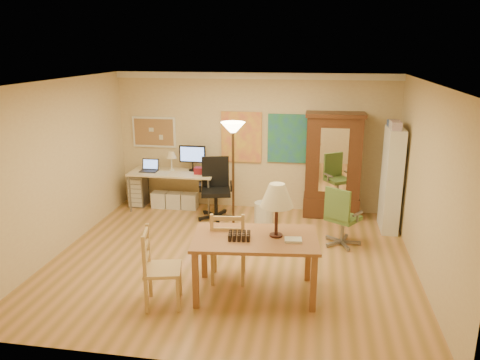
% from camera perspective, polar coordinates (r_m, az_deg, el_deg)
% --- Properties ---
extents(floor, '(5.50, 5.50, 0.00)m').
position_cam_1_polar(floor, '(7.35, -1.03, -9.64)').
color(floor, olive).
rests_on(floor, ground).
extents(crown_molding, '(5.50, 0.08, 0.12)m').
position_cam_1_polar(crown_molding, '(9.07, 1.76, 12.59)').
color(crown_molding, white).
rests_on(crown_molding, floor).
extents(corkboard, '(0.90, 0.04, 0.62)m').
position_cam_1_polar(corkboard, '(9.71, -10.43, 5.77)').
color(corkboard, '#9E7B4A').
rests_on(corkboard, floor).
extents(art_panel_left, '(0.80, 0.04, 1.00)m').
position_cam_1_polar(art_panel_left, '(9.27, 0.17, 5.25)').
color(art_panel_left, yellow).
rests_on(art_panel_left, floor).
extents(art_panel_right, '(0.75, 0.04, 0.95)m').
position_cam_1_polar(art_panel_right, '(9.17, 5.75, 5.05)').
color(art_panel_right, '#26669A').
rests_on(art_panel_right, floor).
extents(dining_table, '(1.70, 1.13, 1.51)m').
position_cam_1_polar(dining_table, '(6.05, 2.83, -5.58)').
color(dining_table, brown).
rests_on(dining_table, floor).
extents(ladder_chair_back, '(0.54, 0.52, 1.04)m').
position_cam_1_polar(ladder_chair_back, '(6.55, -1.44, -8.28)').
color(ladder_chair_back, tan).
rests_on(ladder_chair_back, floor).
extents(ladder_chair_left, '(0.55, 0.56, 1.02)m').
position_cam_1_polar(ladder_chair_left, '(6.06, -9.71, -10.75)').
color(ladder_chair_left, tan).
rests_on(ladder_chair_left, floor).
extents(torchiere_lamp, '(0.38, 0.38, 2.07)m').
position_cam_1_polar(torchiere_lamp, '(7.22, -0.85, 3.84)').
color(torchiere_lamp, '#3E2919').
rests_on(torchiere_lamp, floor).
extents(computer_desk, '(1.70, 0.74, 1.29)m').
position_cam_1_polar(computer_desk, '(9.50, -7.88, -0.72)').
color(computer_desk, beige).
rests_on(computer_desk, floor).
extents(office_chair_black, '(0.72, 0.72, 1.16)m').
position_cam_1_polar(office_chair_black, '(8.93, -2.95, -2.76)').
color(office_chair_black, black).
rests_on(office_chair_black, floor).
extents(office_chair_green, '(0.64, 0.64, 1.01)m').
position_cam_1_polar(office_chair_green, '(7.92, 12.25, -5.95)').
color(office_chair_green, slate).
rests_on(office_chair_green, floor).
extents(drawer_cart, '(0.32, 0.39, 0.64)m').
position_cam_1_polar(drawer_cart, '(9.84, -12.31, -1.25)').
color(drawer_cart, slate).
rests_on(drawer_cart, floor).
extents(armoire, '(1.09, 0.52, 2.00)m').
position_cam_1_polar(armoire, '(9.06, 11.21, 0.93)').
color(armoire, '#34220E').
rests_on(armoire, floor).
extents(bookshelf, '(0.28, 0.74, 1.84)m').
position_cam_1_polar(bookshelf, '(8.64, 17.96, 0.01)').
color(bookshelf, white).
rests_on(bookshelf, floor).
extents(wastebin, '(0.35, 0.35, 0.43)m').
position_cam_1_polar(wastebin, '(8.61, 2.91, -4.14)').
color(wastebin, silver).
rests_on(wastebin, floor).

